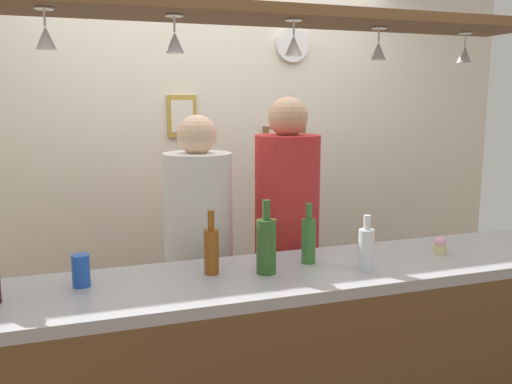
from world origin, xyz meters
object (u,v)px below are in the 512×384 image
at_px(person_left_white_patterned_shirt, 199,247).
at_px(drink_can, 81,271).
at_px(person_right_red_shirt, 287,229).
at_px(wall_clock, 292,45).
at_px(cupcake, 440,246).
at_px(bottle_soda_clear, 366,248).
at_px(bottle_beer_amber_tall, 211,249).
at_px(picture_frame_crest, 182,116).
at_px(bottle_beer_green_import, 309,239).
at_px(picture_frame_lower_pair, 284,140).
at_px(bottle_champagne_green, 266,245).

xyz_separation_m(person_left_white_patterned_shirt, drink_can, (-0.57, -0.54, 0.10)).
height_order(person_left_white_patterned_shirt, person_right_red_shirt, person_right_red_shirt).
bearing_deg(wall_clock, cupcake, -83.99).
xyz_separation_m(bottle_soda_clear, cupcake, (0.44, 0.10, -0.06)).
distance_m(bottle_beer_amber_tall, picture_frame_crest, 1.43).
xyz_separation_m(bottle_beer_amber_tall, drink_can, (-0.50, 0.01, -0.04)).
bearing_deg(bottle_beer_amber_tall, person_left_white_patterned_shirt, 82.23).
height_order(bottle_beer_green_import, wall_clock, wall_clock).
bearing_deg(person_left_white_patterned_shirt, bottle_soda_clear, -53.32).
bearing_deg(bottle_soda_clear, picture_frame_lower_pair, 80.72).
height_order(bottle_beer_green_import, bottle_beer_amber_tall, same).
relative_size(bottle_champagne_green, bottle_soda_clear, 1.30).
bearing_deg(person_left_white_patterned_shirt, picture_frame_lower_pair, 45.42).
distance_m(bottle_champagne_green, drink_can, 0.71).
distance_m(cupcake, wall_clock, 1.73).
bearing_deg(cupcake, bottle_beer_amber_tall, 176.54).
relative_size(bottle_beer_green_import, picture_frame_crest, 1.00).
xyz_separation_m(bottle_soda_clear, drink_can, (-1.11, 0.17, -0.03)).
bearing_deg(bottle_soda_clear, bottle_champagne_green, 166.52).
bearing_deg(wall_clock, person_left_white_patterned_shirt, -136.47).
distance_m(bottle_beer_green_import, picture_frame_crest, 1.44).
bearing_deg(person_right_red_shirt, person_left_white_patterned_shirt, 180.00).
bearing_deg(picture_frame_lower_pair, bottle_soda_clear, -99.28).
xyz_separation_m(drink_can, wall_clock, (1.40, 1.32, 0.98)).
relative_size(bottle_champagne_green, cupcake, 3.85).
bearing_deg(bottle_beer_amber_tall, drink_can, 178.67).
relative_size(bottle_soda_clear, drink_can, 1.89).
bearing_deg(drink_can, picture_frame_crest, 63.59).
bearing_deg(drink_can, bottle_champagne_green, -6.37).
distance_m(cupcake, picture_frame_crest, 1.75).
bearing_deg(bottle_beer_green_import, drink_can, 179.74).
xyz_separation_m(bottle_beer_green_import, bottle_beer_amber_tall, (-0.43, -0.01, -0.00)).
height_order(bottle_beer_green_import, bottle_soda_clear, bottle_beer_green_import).
height_order(person_right_red_shirt, drink_can, person_right_red_shirt).
bearing_deg(drink_can, person_left_white_patterned_shirt, 43.26).
distance_m(person_right_red_shirt, bottle_soda_clear, 0.72).
distance_m(person_right_red_shirt, picture_frame_lower_pair, 0.94).
bearing_deg(cupcake, drink_can, 177.23).
distance_m(bottle_beer_amber_tall, bottle_soda_clear, 0.63).
height_order(person_left_white_patterned_shirt, bottle_beer_amber_tall, person_left_white_patterned_shirt).
height_order(bottle_champagne_green, picture_frame_lower_pair, picture_frame_lower_pair).
relative_size(bottle_beer_green_import, drink_can, 2.13).
distance_m(bottle_beer_green_import, wall_clock, 1.69).
distance_m(bottle_beer_amber_tall, drink_can, 0.50).
bearing_deg(drink_can, bottle_beer_amber_tall, -1.33).
relative_size(bottle_beer_green_import, picture_frame_lower_pair, 0.87).
xyz_separation_m(person_right_red_shirt, drink_can, (-1.05, -0.54, 0.05)).
xyz_separation_m(bottle_champagne_green, picture_frame_crest, (-0.05, 1.41, 0.47)).
relative_size(drink_can, wall_clock, 0.55).
relative_size(person_right_red_shirt, picture_frame_lower_pair, 5.82).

